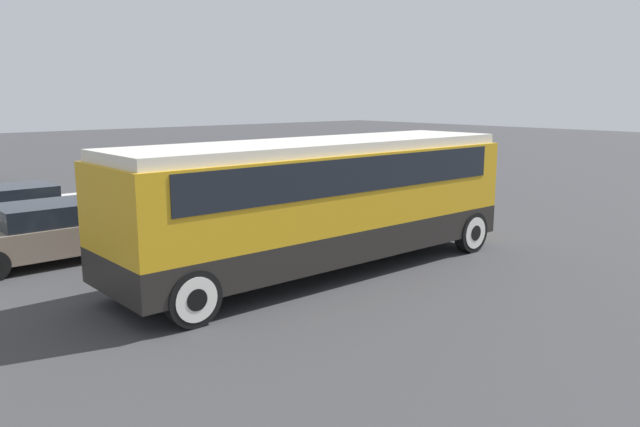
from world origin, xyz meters
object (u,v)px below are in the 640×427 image
Objects in this scene: tour_bus at (323,193)px; parked_car_mid at (52,232)px; parked_car_far at (16,210)px; parked_car_near at (301,189)px.

tour_bus reaches higher than parked_car_mid.
tour_bus is at bearing -48.37° from parked_car_mid.
tour_bus is 9.44m from parked_car_far.
tour_bus is 6.50m from parked_car_mid.
parked_car_far is at bearing 115.62° from tour_bus.
parked_car_near reaches higher than parked_car_far.
parked_car_far is (-4.06, 8.46, -1.07)m from tour_bus.
parked_car_near is at bearing -16.49° from parked_car_far.
parked_car_mid is at bearing 131.63° from tour_bus.
tour_bus is at bearing -125.43° from parked_car_near.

